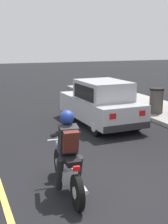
# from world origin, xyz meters

# --- Properties ---
(ground_plane) EXTENTS (80.00, 80.00, 0.00)m
(ground_plane) POSITION_xyz_m (0.00, 0.00, 0.00)
(ground_plane) COLOR black
(motorcycle_with_rider) EXTENTS (0.59, 2.02, 1.62)m
(motorcycle_with_rider) POSITION_xyz_m (-0.60, 0.47, 0.68)
(motorcycle_with_rider) COLOR black
(motorcycle_with_rider) RESTS_ON ground
(car_hatchback) EXTENTS (1.75, 3.83, 1.57)m
(car_hatchback) POSITION_xyz_m (2.12, 4.83, 0.77)
(car_hatchback) COLOR black
(car_hatchback) RESTS_ON ground
(trash_bin) EXTENTS (0.56, 0.56, 0.98)m
(trash_bin) POSITION_xyz_m (4.68, 5.17, 0.64)
(trash_bin) COLOR #514C47
(trash_bin) RESTS_ON sidewalk_curb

